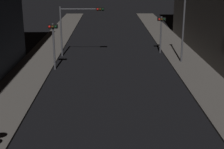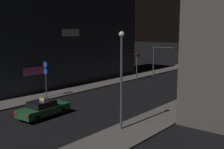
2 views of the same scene
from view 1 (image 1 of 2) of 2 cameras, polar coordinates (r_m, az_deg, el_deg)
sidewalk_left at (r=33.04m, az=-11.86°, el=3.06°), size 3.26×68.00×0.14m
sidewalk_right at (r=33.22m, az=11.89°, el=3.13°), size 3.26×68.00×0.14m
traffic_light_overhead at (r=32.26m, az=-5.79°, el=9.27°), size 4.27×0.41×4.82m
traffic_light_left_kerb at (r=28.01m, az=-10.02°, el=6.35°), size 0.80×0.42×3.92m
traffic_light_right_kerb at (r=33.99m, az=8.43°, el=8.05°), size 0.80×0.41×3.68m
street_lamp_far_block at (r=29.92m, az=12.32°, el=10.96°), size 0.38×0.38×8.11m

